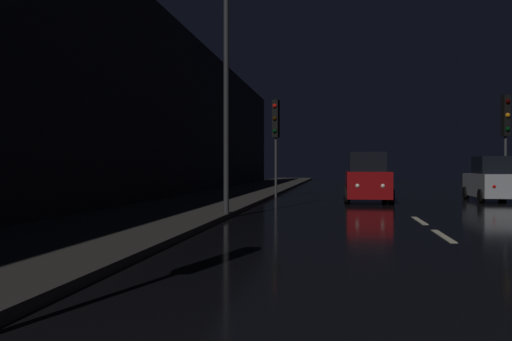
{
  "coord_description": "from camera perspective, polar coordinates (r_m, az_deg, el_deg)",
  "views": [
    {
      "loc": [
        -2.32,
        -2.2,
        1.52
      ],
      "look_at": [
        -5.49,
        18.34,
        1.39
      ],
      "focal_mm": 36.95,
      "sensor_mm": 36.0,
      "label": 1
    }
  ],
  "objects": [
    {
      "name": "car_approaching_headlights",
      "position": [
        23.67,
        11.93,
        -0.93
      ],
      "size": [
        2.0,
        4.32,
        2.18
      ],
      "rotation": [
        0.0,
        0.0,
        -1.57
      ],
      "color": "maroon",
      "rests_on": "ground"
    },
    {
      "name": "traffic_light_far_right",
      "position": [
        27.0,
        25.43,
        4.59
      ],
      "size": [
        0.37,
        0.48,
        4.86
      ],
      "rotation": [
        0.0,
        0.0,
        -1.35
      ],
      "color": "#38383A",
      "rests_on": "ground"
    },
    {
      "name": "streetlamp_overhead",
      "position": [
        15.99,
        -1.61,
        12.2
      ],
      "size": [
        1.7,
        0.44,
        7.26
      ],
      "color": "#2D2D30",
      "rests_on": "ground"
    },
    {
      "name": "sidewalk_left",
      "position": [
        27.27,
        -2.61,
        -2.69
      ],
      "size": [
        4.4,
        84.0,
        0.15
      ],
      "primitive_type": "cube",
      "color": "#33302D",
      "rests_on": "ground"
    },
    {
      "name": "lane_centerline",
      "position": [
        17.41,
        16.44,
        -4.66
      ],
      "size": [
        0.16,
        23.94,
        0.01
      ],
      "color": "beige",
      "rests_on": "ground"
    },
    {
      "name": "traffic_light_far_left",
      "position": [
        26.79,
        2.15,
        4.78
      ],
      "size": [
        0.37,
        0.48,
        4.94
      ],
      "rotation": [
        0.0,
        0.0,
        -1.79
      ],
      "color": "#38383A",
      "rests_on": "ground"
    },
    {
      "name": "building_facade_left",
      "position": [
        24.69,
        -10.21,
        6.8
      ],
      "size": [
        0.8,
        63.0,
        8.59
      ],
      "primitive_type": "cube",
      "color": "black",
      "rests_on": "ground"
    },
    {
      "name": "ground",
      "position": [
        26.84,
        13.72,
        -2.93
      ],
      "size": [
        27.78,
        84.0,
        0.02
      ],
      "primitive_type": "cube",
      "color": "black"
    },
    {
      "name": "car_parked_right_far",
      "position": [
        25.93,
        24.23,
        -1.01
      ],
      "size": [
        1.84,
        3.99,
        2.01
      ],
      "rotation": [
        0.0,
        0.0,
        1.57
      ],
      "color": "#A5A8AD",
      "rests_on": "ground"
    }
  ]
}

